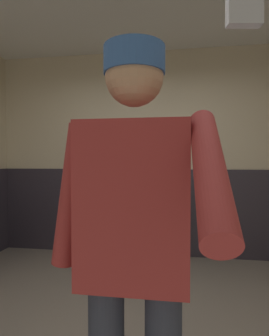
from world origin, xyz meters
name	(u,v)px	position (x,y,z in m)	size (l,w,h in m)	color
wall_back	(152,154)	(0.00, 1.99, 1.39)	(4.92, 0.12, 2.78)	beige
wainscot_band_back	(151,212)	(0.00, 1.91, 0.59)	(4.32, 0.03, 1.17)	#2D2833
urinal_solo	(169,200)	(0.24, 1.77, 0.78)	(0.40, 0.34, 1.24)	white
person	(134,238)	(0.18, -0.82, 1.00)	(0.62, 0.60, 1.71)	#2D3342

